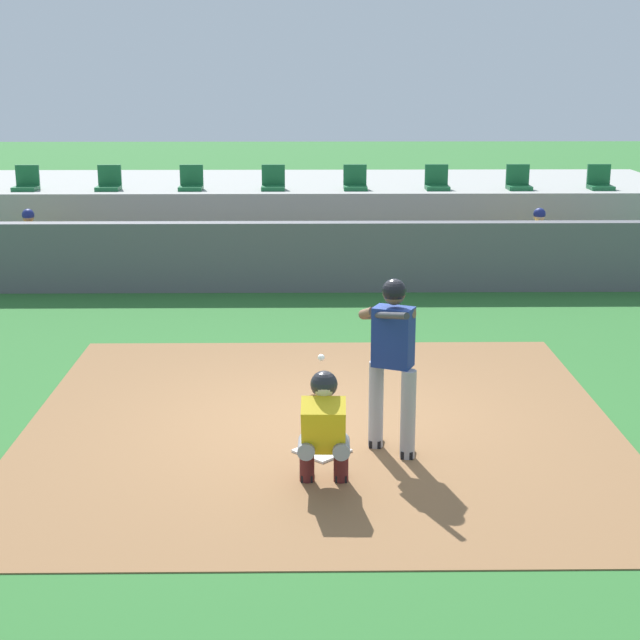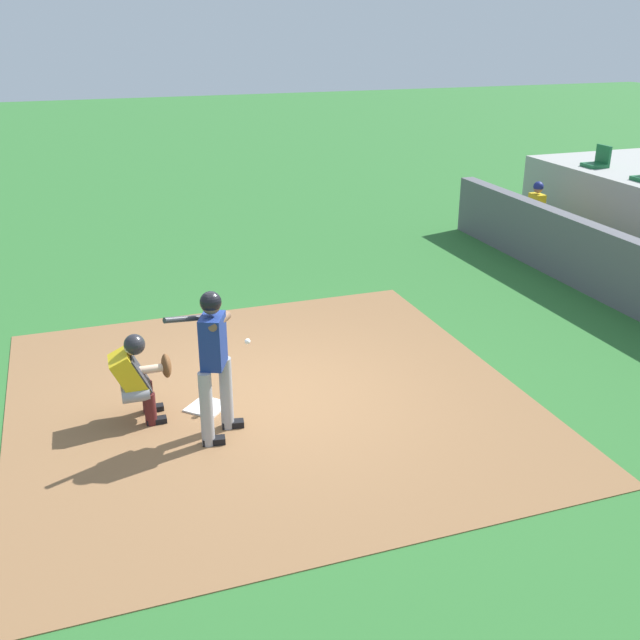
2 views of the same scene
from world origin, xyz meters
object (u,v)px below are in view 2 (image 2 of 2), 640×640
(home_plate, at_px, (207,407))
(stadium_seat_0, at_px, (598,161))
(batter_at_plate, at_px, (214,356))
(catcher_crouched, at_px, (138,374))
(dugout_player_0, at_px, (531,211))

(home_plate, relative_size, stadium_seat_0, 0.92)
(batter_at_plate, relative_size, stadium_seat_0, 3.76)
(catcher_crouched, bearing_deg, stadium_seat_0, 117.39)
(home_plate, bearing_deg, dugout_player_0, 122.33)
(dugout_player_0, xyz_separation_m, stadium_seat_0, (-0.53, 2.03, 0.86))
(home_plate, bearing_deg, catcher_crouched, -90.10)
(home_plate, relative_size, dugout_player_0, 0.34)
(home_plate, bearing_deg, stadium_seat_0, 119.19)
(batter_at_plate, relative_size, dugout_player_0, 1.39)
(catcher_crouched, xyz_separation_m, stadium_seat_0, (-5.69, 10.97, 0.93))
(home_plate, distance_m, catcher_crouched, 0.99)
(batter_at_plate, distance_m, catcher_crouched, 1.14)
(batter_at_plate, relative_size, catcher_crouched, 1.05)
(batter_at_plate, bearing_deg, dugout_player_0, 125.68)
(home_plate, xyz_separation_m, batter_at_plate, (0.69, 0.00, 1.01))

